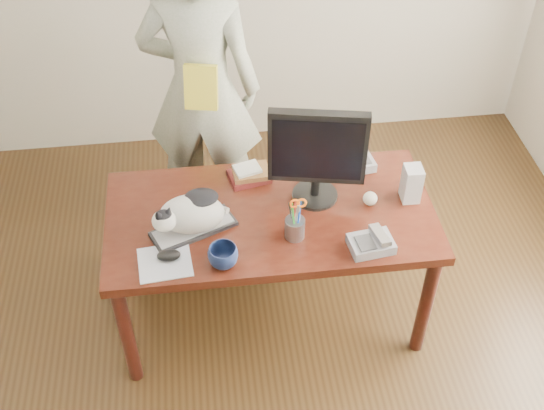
{
  "coord_description": "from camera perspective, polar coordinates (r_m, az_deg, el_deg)",
  "views": [
    {
      "loc": [
        -0.29,
        -1.77,
        3.04
      ],
      "look_at": [
        0.0,
        0.55,
        0.85
      ],
      "focal_mm": 45.0,
      "sensor_mm": 36.0,
      "label": 1
    }
  ],
  "objects": [
    {
      "name": "mouse",
      "position": [
        3.12,
        -8.63,
        -4.18
      ],
      "size": [
        0.11,
        0.08,
        0.04
      ],
      "rotation": [
        0.0,
        0.0,
        0.09
      ],
      "color": "black",
      "rests_on": "mousepad"
    },
    {
      "name": "desk",
      "position": [
        3.47,
        -0.26,
        -1.54
      ],
      "size": [
        1.6,
        0.8,
        0.75
      ],
      "color": "black",
      "rests_on": "ground"
    },
    {
      "name": "room",
      "position": [
        2.47,
        1.57,
        -0.19
      ],
      "size": [
        4.5,
        4.5,
        4.5
      ],
      "color": "black",
      "rests_on": "ground"
    },
    {
      "name": "keyboard",
      "position": [
        3.24,
        -6.58,
        -1.96
      ],
      "size": [
        0.43,
        0.29,
        0.02
      ],
      "rotation": [
        0.0,
        0.0,
        0.4
      ],
      "color": "black",
      "rests_on": "desk"
    },
    {
      "name": "person",
      "position": [
        3.86,
        -5.95,
        9.59
      ],
      "size": [
        0.75,
        0.57,
        1.85
      ],
      "primitive_type": "imported",
      "rotation": [
        0.0,
        0.0,
        2.93
      ],
      "color": "beige",
      "rests_on": "ground"
    },
    {
      "name": "monitor",
      "position": [
        3.2,
        3.81,
        4.4
      ],
      "size": [
        0.46,
        0.27,
        0.52
      ],
      "rotation": [
        0.0,
        0.0,
        -0.2
      ],
      "color": "black",
      "rests_on": "desk"
    },
    {
      "name": "book_stack",
      "position": [
        3.48,
        -1.89,
        2.62
      ],
      "size": [
        0.23,
        0.19,
        0.08
      ],
      "rotation": [
        0.0,
        0.0,
        0.16
      ],
      "color": "#431212",
      "rests_on": "desk"
    },
    {
      "name": "phone",
      "position": [
        3.16,
        8.36,
        -3.15
      ],
      "size": [
        0.22,
        0.19,
        0.09
      ],
      "rotation": [
        0.0,
        0.0,
        0.13
      ],
      "color": "slate",
      "rests_on": "desk"
    },
    {
      "name": "baseball",
      "position": [
        3.37,
        8.21,
        0.54
      ],
      "size": [
        0.07,
        0.07,
        0.07
      ],
      "rotation": [
        0.0,
        0.0,
        -0.14
      ],
      "color": "white",
      "rests_on": "desk"
    },
    {
      "name": "held_book",
      "position": [
        3.65,
        -5.96,
        9.77
      ],
      "size": [
        0.19,
        0.14,
        0.24
      ],
      "rotation": [
        0.0,
        0.0,
        -0.21
      ],
      "color": "yellow",
      "rests_on": "person"
    },
    {
      "name": "mousepad",
      "position": [
        3.12,
        -8.95,
        -4.75
      ],
      "size": [
        0.26,
        0.24,
        0.01
      ],
      "rotation": [
        0.0,
        0.0,
        0.09
      ],
      "color": "silver",
      "rests_on": "desk"
    },
    {
      "name": "coffee_mug",
      "position": [
        3.05,
        -4.11,
        -4.31
      ],
      "size": [
        0.18,
        0.18,
        0.11
      ],
      "primitive_type": "imported",
      "rotation": [
        0.0,
        0.0,
        1.13
      ],
      "color": "#0D1735",
      "rests_on": "desk"
    },
    {
      "name": "cat",
      "position": [
        3.16,
        -6.92,
        -0.71
      ],
      "size": [
        0.37,
        0.29,
        0.22
      ],
      "rotation": [
        0.0,
        0.0,
        0.4
      ],
      "color": "silver",
      "rests_on": "keyboard"
    },
    {
      "name": "calculator",
      "position": [
        3.6,
        7.27,
        3.72
      ],
      "size": [
        0.16,
        0.2,
        0.05
      ],
      "rotation": [
        0.0,
        0.0,
        0.15
      ],
      "color": "slate",
      "rests_on": "desk"
    },
    {
      "name": "speaker",
      "position": [
        3.4,
        11.6,
        1.77
      ],
      "size": [
        0.09,
        0.1,
        0.19
      ],
      "rotation": [
        0.0,
        0.0,
        -0.02
      ],
      "color": "#A4A4A7",
      "rests_on": "desk"
    },
    {
      "name": "pen_cup",
      "position": [
        3.16,
        1.93,
        -1.77
      ],
      "size": [
        0.1,
        0.09,
        0.24
      ],
      "rotation": [
        0.0,
        0.0,
        -0.01
      ],
      "color": "gray",
      "rests_on": "desk"
    }
  ]
}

